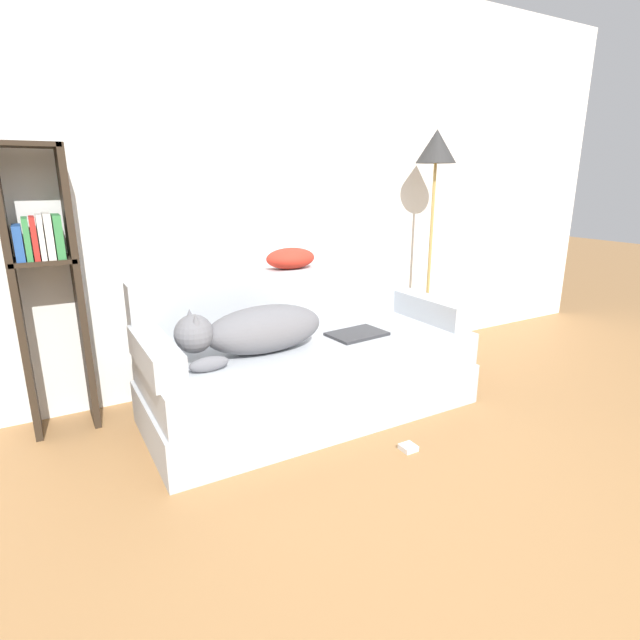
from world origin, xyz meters
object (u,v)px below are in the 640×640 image
object	(u,v)px
couch	(312,377)
throw_pillow	(291,258)
bookshelf	(45,275)
floor_lamp	(435,166)
laptop	(357,334)
dog	(254,330)
power_adapter	(408,448)

from	to	relation	value
couch	throw_pillow	distance (m)	0.75
throw_pillow	bookshelf	bearing A→B (deg)	171.17
couch	bookshelf	bearing A→B (deg)	157.27
couch	floor_lamp	bearing A→B (deg)	19.10
laptop	throw_pillow	bearing A→B (deg)	117.49
laptop	floor_lamp	bearing A→B (deg)	21.43
throw_pillow	bookshelf	size ratio (longest dim) A/B	0.21
laptop	bookshelf	distance (m)	1.76
dog	power_adapter	bearing A→B (deg)	-45.38
bookshelf	floor_lamp	xyz separation A→B (m)	(2.61, -0.10, 0.58)
power_adapter	couch	bearing A→B (deg)	108.41
dog	power_adapter	world-z (taller)	dog
throw_pillow	power_adapter	bearing A→B (deg)	-79.84
throw_pillow	bookshelf	distance (m)	1.37
dog	laptop	world-z (taller)	dog
dog	floor_lamp	xyz separation A→B (m)	(1.68, 0.49, 0.87)
couch	floor_lamp	world-z (taller)	floor_lamp
floor_lamp	laptop	bearing A→B (deg)	-153.70
floor_lamp	power_adapter	xyz separation A→B (m)	(-1.08, -1.10, -1.45)
bookshelf	floor_lamp	bearing A→B (deg)	-2.25
bookshelf	laptop	bearing A→B (deg)	-20.57
couch	power_adapter	size ratio (longest dim) A/B	24.55
laptop	throw_pillow	xyz separation A→B (m)	(-0.25, 0.39, 0.43)
dog	bookshelf	xyz separation A→B (m)	(-0.94, 0.60, 0.29)
dog	bookshelf	world-z (taller)	bookshelf
laptop	floor_lamp	size ratio (longest dim) A/B	0.21
floor_lamp	throw_pillow	bearing A→B (deg)	-175.10
laptop	power_adapter	world-z (taller)	laptop
dog	bookshelf	distance (m)	1.15
laptop	power_adapter	distance (m)	0.76
throw_pillow	power_adapter	size ratio (longest dim) A/B	4.05
dog	laptop	distance (m)	0.68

